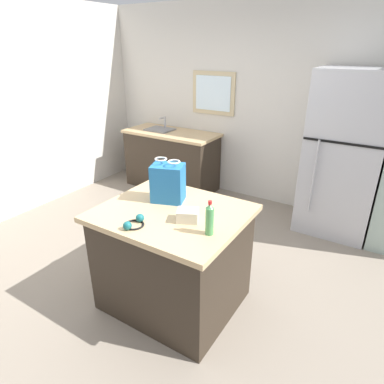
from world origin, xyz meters
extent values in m
plane|color=gray|center=(0.00, 0.00, 0.00)|extent=(6.16, 6.16, 0.00)
cube|color=silver|center=(0.00, 2.29, 1.34)|extent=(5.13, 0.10, 2.67)
cube|color=#CCB78C|center=(-0.78, 2.24, 1.47)|extent=(0.68, 0.04, 0.60)
cube|color=white|center=(-0.78, 2.22, 1.47)|extent=(0.56, 0.02, 0.48)
cube|color=#33281E|center=(0.22, -0.24, 0.43)|extent=(1.06, 0.90, 0.86)
cube|color=tan|center=(0.22, -0.24, 0.88)|extent=(1.14, 0.98, 0.04)
cube|color=#B7B7BC|center=(1.13, 1.88, 0.95)|extent=(0.81, 0.67, 1.89)
cube|color=black|center=(1.13, 1.53, 1.17)|extent=(0.79, 0.01, 0.02)
cylinder|color=#B7B7BC|center=(0.91, 1.51, 0.76)|extent=(0.02, 0.02, 0.85)
cube|color=#33281E|center=(-1.32, 1.91, 0.43)|extent=(1.41, 0.61, 0.86)
cube|color=tan|center=(-1.32, 1.91, 0.88)|extent=(1.45, 0.65, 0.04)
cube|color=slate|center=(-1.53, 1.91, 0.85)|extent=(0.40, 0.32, 0.14)
cylinder|color=#B7B7BC|center=(-1.53, 2.05, 0.99)|extent=(0.03, 0.03, 0.18)
cylinder|color=#B7B7BC|center=(-1.53, 1.98, 1.07)|extent=(0.02, 0.14, 0.02)
cube|color=#236BAD|center=(0.08, -0.09, 1.06)|extent=(0.31, 0.27, 0.31)
torus|color=white|center=(0.01, -0.09, 1.26)|extent=(0.13, 0.13, 0.01)
torus|color=white|center=(0.14, -0.09, 1.26)|extent=(0.13, 0.13, 0.01)
cube|color=beige|center=(0.41, -0.30, 0.95)|extent=(0.20, 0.18, 0.09)
cylinder|color=#4C9956|center=(0.64, -0.39, 1.00)|extent=(0.06, 0.06, 0.20)
cone|color=#4C9956|center=(0.64, -0.39, 1.12)|extent=(0.05, 0.05, 0.03)
cylinder|color=red|center=(0.64, -0.39, 1.15)|extent=(0.03, 0.03, 0.02)
torus|color=black|center=(0.12, -0.58, 0.91)|extent=(0.15, 0.15, 0.01)
sphere|color=#19666B|center=(0.12, -0.64, 0.94)|extent=(0.06, 0.06, 0.06)
sphere|color=#19666B|center=(0.12, -0.51, 0.94)|extent=(0.06, 0.06, 0.06)
camera|label=1|loc=(1.60, -2.14, 2.11)|focal=31.18mm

